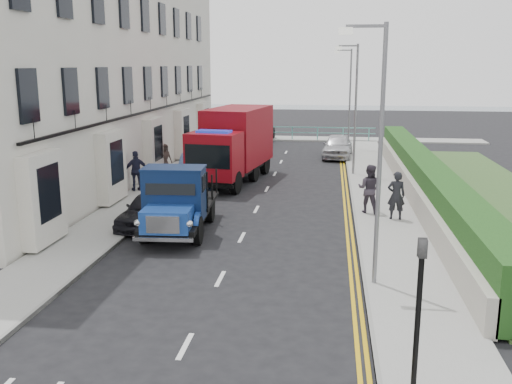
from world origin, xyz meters
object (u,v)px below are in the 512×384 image
lamp_near (376,142)px  lamp_mid (354,102)px  red_lorry (233,143)px  pedestrian_east_near (396,195)px  lamp_far (348,93)px  parked_car_front (151,209)px  bedford_lorry (176,205)px

lamp_near → lamp_mid: same height
red_lorry → pedestrian_east_near: bearing=-34.3°
lamp_far → pedestrian_east_near: size_ratio=3.74×
lamp_far → pedestrian_east_near: 19.50m
lamp_far → parked_car_front: size_ratio=1.79×
lamp_mid → lamp_far: bearing=90.0°
lamp_near → lamp_far: 26.00m
lamp_mid → pedestrian_east_near: 9.79m
bedford_lorry → pedestrian_east_near: bedford_lorry is taller
pedestrian_east_near → bedford_lorry: bearing=18.6°
bedford_lorry → lamp_far: bearing=70.2°
lamp_far → red_lorry: size_ratio=0.94×
red_lorry → lamp_near: bearing=-57.4°
lamp_near → pedestrian_east_near: (1.39, 6.77, -2.94)m
lamp_far → red_lorry: bearing=-116.5°
lamp_near → red_lorry: lamp_near is taller
pedestrian_east_near → lamp_near: bearing=76.7°
bedford_lorry → red_lorry: (0.38, 9.90, 0.85)m
red_lorry → parked_car_front: size_ratio=1.91×
parked_car_front → pedestrian_east_near: pedestrian_east_near is taller
lamp_mid → parked_car_front: 13.84m
lamp_near → bedford_lorry: (-6.49, 3.85, -2.85)m
red_lorry → parked_car_front: red_lorry is taller
lamp_near → lamp_far: size_ratio=1.00×
parked_car_front → pedestrian_east_near: bearing=17.2°
parked_car_front → pedestrian_east_near: (9.17, 1.72, 0.39)m
lamp_near → lamp_far: (0.00, 26.00, 0.00)m
lamp_near → lamp_mid: (0.00, 16.00, 0.00)m
lamp_far → parked_car_front: (-7.78, -20.95, -3.33)m
lamp_near → bedford_lorry: bearing=149.3°
lamp_mid → lamp_far: size_ratio=1.00×
bedford_lorry → red_lorry: bearing=84.3°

